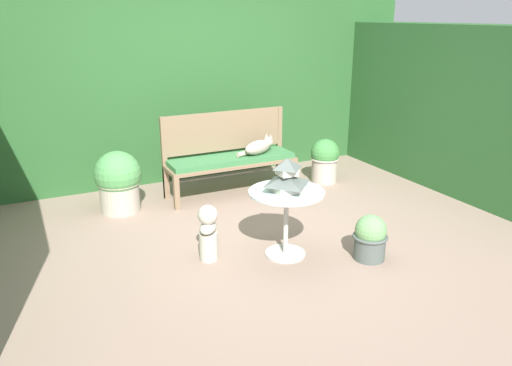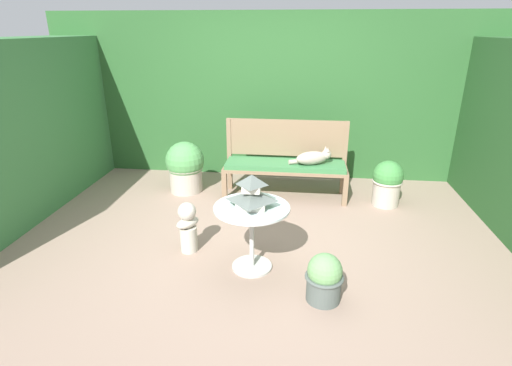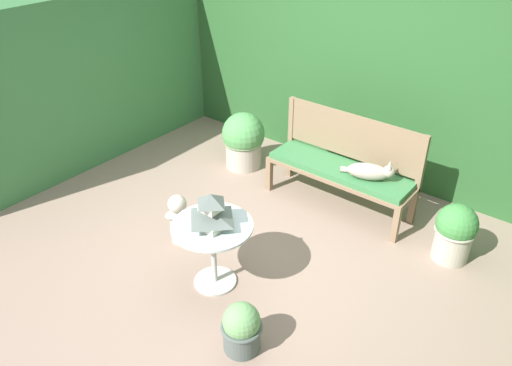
{
  "view_description": "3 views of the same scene",
  "coord_description": "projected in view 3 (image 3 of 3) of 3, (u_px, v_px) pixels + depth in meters",
  "views": [
    {
      "loc": [
        -2.04,
        -4.14,
        2.08
      ],
      "look_at": [
        0.23,
        0.47,
        0.32
      ],
      "focal_mm": 35.0,
      "sensor_mm": 36.0,
      "label": 1
    },
    {
      "loc": [
        0.41,
        -3.72,
        2.06
      ],
      "look_at": [
        -0.1,
        0.6,
        0.37
      ],
      "focal_mm": 28.0,
      "sensor_mm": 36.0,
      "label": 2
    },
    {
      "loc": [
        2.29,
        -2.91,
        3.01
      ],
      "look_at": [
        -0.13,
        0.14,
        0.61
      ],
      "focal_mm": 35.0,
      "sensor_mm": 36.0,
      "label": 3
    }
  ],
  "objects": [
    {
      "name": "cat",
      "position": [
        370.0,
        171.0,
        4.86
      ],
      "size": [
        0.53,
        0.31,
        0.21
      ],
      "rotation": [
        0.0,
        0.0,
        0.38
      ],
      "color": "#A89989",
      "rests_on": "garden_bench"
    },
    {
      "name": "bench_backrest",
      "position": [
        352.0,
        141.0,
        5.13
      ],
      "size": [
        1.57,
        0.06,
        0.97
      ],
      "color": "#7F664C",
      "rests_on": "ground"
    },
    {
      "name": "ground",
      "position": [
        258.0,
        248.0,
        4.73
      ],
      "size": [
        30.0,
        30.0,
        0.0
      ],
      "primitive_type": "plane",
      "color": "gray"
    },
    {
      "name": "foliage_hedge_back",
      "position": [
        384.0,
        68.0,
        5.69
      ],
      "size": [
        6.4,
        0.86,
        2.28
      ],
      "primitive_type": "cube",
      "color": "#285628",
      "rests_on": "ground"
    },
    {
      "name": "potted_plant_path_edge",
      "position": [
        243.0,
        140.0,
        5.9
      ],
      "size": [
        0.51,
        0.51,
        0.68
      ],
      "color": "#ADA393",
      "rests_on": "ground"
    },
    {
      "name": "garden_bust",
      "position": [
        179.0,
        218.0,
        4.69
      ],
      "size": [
        0.26,
        0.28,
        0.51
      ],
      "rotation": [
        0.0,
        0.0,
        0.97
      ],
      "color": "#B7B2A3",
      "rests_on": "ground"
    },
    {
      "name": "foliage_hedge_left",
      "position": [
        75.0,
        79.0,
        5.83
      ],
      "size": [
        0.7,
        3.5,
        1.96
      ],
      "primitive_type": "cube",
      "color": "#38703D",
      "rests_on": "ground"
    },
    {
      "name": "garden_bench",
      "position": [
        339.0,
        173.0,
        5.14
      ],
      "size": [
        1.57,
        0.45,
        0.47
      ],
      "color": "#7F664C",
      "rests_on": "ground"
    },
    {
      "name": "pagoda_birdhouse",
      "position": [
        212.0,
        212.0,
        3.95
      ],
      "size": [
        0.33,
        0.33,
        0.3
      ],
      "color": "silver",
      "rests_on": "patio_table"
    },
    {
      "name": "potted_plant_table_near",
      "position": [
        242.0,
        328.0,
        3.63
      ],
      "size": [
        0.31,
        0.31,
        0.41
      ],
      "color": "#4C5651",
      "rests_on": "ground"
    },
    {
      "name": "patio_table",
      "position": [
        213.0,
        238.0,
        4.08
      ],
      "size": [
        0.67,
        0.67,
        0.61
      ],
      "color": "#B7B7B2",
      "rests_on": "ground"
    },
    {
      "name": "potted_plant_table_far",
      "position": [
        455.0,
        232.0,
        4.46
      ],
      "size": [
        0.37,
        0.37,
        0.57
      ],
      "color": "#ADA393",
      "rests_on": "ground"
    }
  ]
}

